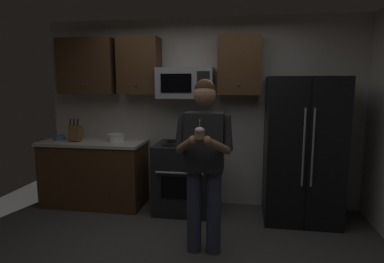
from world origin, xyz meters
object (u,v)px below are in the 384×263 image
at_px(bowl_large_white, 116,137).
at_px(person, 204,157).
at_px(cupcake, 200,133).
at_px(refrigerator, 302,150).
at_px(knife_block, 75,133).
at_px(microwave, 186,83).
at_px(oven_range, 184,177).
at_px(bowl_small_colored, 59,137).

bearing_deg(bowl_large_white, person, -38.57).
bearing_deg(cupcake, refrigerator, 50.55).
bearing_deg(bowl_large_white, knife_block, -173.77).
bearing_deg(refrigerator, microwave, 173.97).
bearing_deg(knife_block, oven_range, 1.09).
height_order(microwave, person, microwave).
distance_m(oven_range, microwave, 1.26).
xyz_separation_m(oven_range, refrigerator, (1.50, -0.04, 0.44)).
xyz_separation_m(oven_range, knife_block, (-1.54, -0.03, 0.57)).
distance_m(microwave, person, 1.43).
distance_m(refrigerator, cupcake, 1.78).
relative_size(knife_block, cupcake, 1.84).
distance_m(bowl_small_colored, cupcake, 2.63).
bearing_deg(microwave, refrigerator, -6.03).
distance_m(bowl_large_white, person, 1.74).
height_order(oven_range, cupcake, cupcake).
bearing_deg(cupcake, bowl_large_white, 133.91).
distance_m(knife_block, bowl_small_colored, 0.28).
height_order(refrigerator, knife_block, refrigerator).
xyz_separation_m(bowl_large_white, person, (1.36, -1.09, 0.02)).
height_order(oven_range, microwave, microwave).
relative_size(refrigerator, bowl_small_colored, 11.91).
distance_m(microwave, cupcake, 1.61).
relative_size(bowl_large_white, bowl_small_colored, 1.55).
xyz_separation_m(refrigerator, bowl_large_white, (-2.47, 0.07, 0.08)).
height_order(bowl_small_colored, cupcake, cupcake).
xyz_separation_m(refrigerator, cupcake, (-1.11, -1.34, 0.39)).
xyz_separation_m(bowl_large_white, cupcake, (1.36, -1.42, 0.31)).
xyz_separation_m(refrigerator, bowl_small_colored, (-3.31, 0.05, 0.06)).
bearing_deg(bowl_small_colored, cupcake, -32.30).
bearing_deg(person, knife_block, 152.09).
distance_m(oven_range, refrigerator, 1.56).
xyz_separation_m(oven_range, bowl_large_white, (-0.97, 0.03, 0.52)).
height_order(oven_range, refrigerator, refrigerator).
xyz_separation_m(knife_block, bowl_small_colored, (-0.27, 0.04, -0.08)).
height_order(oven_range, bowl_large_white, bowl_large_white).
bearing_deg(cupcake, knife_block, 145.01).
bearing_deg(microwave, bowl_small_colored, -176.55).
bearing_deg(refrigerator, knife_block, 179.81).
relative_size(refrigerator, knife_block, 5.63).
distance_m(oven_range, cupcake, 1.66).
relative_size(microwave, person, 0.42).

